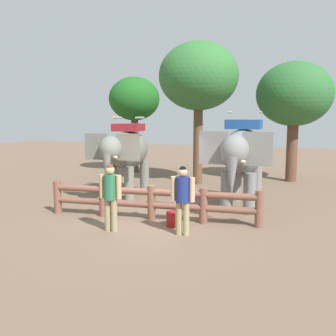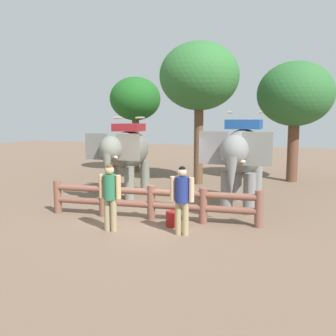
% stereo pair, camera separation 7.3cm
% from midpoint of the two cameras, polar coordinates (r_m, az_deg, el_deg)
% --- Properties ---
extents(ground_plane, '(60.00, 60.00, 0.00)m').
position_cam_midpoint_polar(ground_plane, '(11.42, -2.95, -7.96)').
color(ground_plane, brown).
extents(log_fence, '(6.54, 0.93, 1.05)m').
position_cam_midpoint_polar(log_fence, '(11.38, -2.72, -4.88)').
color(log_fence, brown).
rests_on(log_fence, ground).
extents(elephant_near_left, '(2.06, 3.63, 3.10)m').
position_cam_midpoint_polar(elephant_near_left, '(14.70, -6.46, 2.43)').
color(elephant_near_left, slate).
rests_on(elephant_near_left, ground).
extents(elephant_center, '(2.18, 3.81, 3.29)m').
position_cam_midpoint_polar(elephant_center, '(12.78, 11.00, 2.02)').
color(elephant_center, gray).
rests_on(elephant_center, ground).
extents(tourist_woman_in_black, '(0.65, 0.36, 1.84)m').
position_cam_midpoint_polar(tourist_woman_in_black, '(10.26, -8.92, -3.73)').
color(tourist_woman_in_black, '#988765').
rests_on(tourist_woman_in_black, ground).
extents(tourist_man_in_blue, '(0.65, 0.37, 1.83)m').
position_cam_midpoint_polar(tourist_man_in_blue, '(9.80, 2.03, -4.19)').
color(tourist_man_in_blue, tan).
rests_on(tourist_man_in_blue, ground).
extents(tree_far_left, '(2.81, 2.81, 5.29)m').
position_cam_midpoint_polar(tree_far_left, '(21.26, -5.23, 10.25)').
color(tree_far_left, brown).
rests_on(tree_far_left, ground).
extents(tree_back_center, '(3.55, 3.55, 5.67)m').
position_cam_midpoint_polar(tree_back_center, '(18.95, 18.51, 10.44)').
color(tree_back_center, brown).
rests_on(tree_back_center, ground).
extents(tree_far_right, '(3.59, 3.59, 6.44)m').
position_cam_midpoint_polar(tree_far_right, '(17.43, 4.54, 13.55)').
color(tree_far_right, brown).
rests_on(tree_far_right, ground).
extents(feed_bucket, '(0.42, 0.42, 0.42)m').
position_cam_midpoint_polar(feed_bucket, '(10.78, 0.65, -7.73)').
color(feed_bucket, maroon).
rests_on(feed_bucket, ground).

